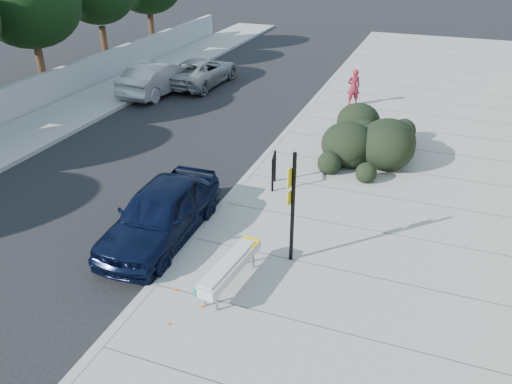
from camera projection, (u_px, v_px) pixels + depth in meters
ground at (193, 243)px, 12.99m from camera, size 120.00×120.00×0.00m
sidewalk_near at (430, 191)px, 15.35m from camera, size 11.20×50.00×0.15m
sidewalk_far at (38, 129)px, 20.02m from camera, size 3.00×50.00×0.15m
curb_near at (259, 164)px, 17.08m from camera, size 0.22×50.00×0.17m
curb_far at (68, 133)px, 19.55m from camera, size 0.22×50.00×0.17m
far_wall at (1, 108)px, 20.22m from camera, size 0.30×40.00×1.50m
tree_far_d at (28, 4)px, 22.29m from camera, size 4.60×4.60×6.16m
bench at (230, 267)px, 10.98m from camera, size 0.70×2.23×0.66m
bike_rack at (274, 167)px, 15.19m from camera, size 0.21×0.72×1.07m
sign_post at (292, 202)px, 11.36m from camera, size 0.15×0.32×2.83m
hedge at (372, 132)px, 17.24m from camera, size 3.47×4.95×1.68m
sedan_navy at (161, 213)px, 12.84m from camera, size 1.88×4.49×1.52m
wagon_silver at (158, 77)px, 24.15m from camera, size 1.96×4.82×1.55m
suv_silver at (201, 71)px, 25.51m from camera, size 2.47×4.98×1.36m
pedestrian at (354, 87)px, 22.10m from camera, size 0.70×0.61×1.61m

